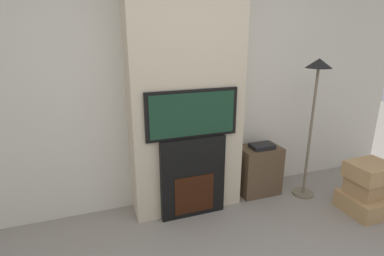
{
  "coord_description": "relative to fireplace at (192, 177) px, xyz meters",
  "views": [
    {
      "loc": [
        -0.96,
        -1.01,
        1.85
      ],
      "look_at": [
        0.0,
        1.63,
        0.96
      ],
      "focal_mm": 28.0,
      "sensor_mm": 36.0,
      "label": 1
    }
  ],
  "objects": [
    {
      "name": "box_stack",
      "position": [
        1.79,
        -0.6,
        -0.18
      ],
      "size": [
        0.5,
        0.46,
        0.55
      ],
      "color": "tan",
      "rests_on": "ground_plane"
    },
    {
      "name": "media_stand",
      "position": [
        0.9,
        0.15,
        -0.13
      ],
      "size": [
        0.48,
        0.33,
        0.63
      ],
      "color": "brown",
      "rests_on": "ground_plane"
    },
    {
      "name": "floor_lamp",
      "position": [
        1.39,
        -0.08,
        0.8
      ],
      "size": [
        0.28,
        0.28,
        1.6
      ],
      "color": "#726651",
      "rests_on": "ground_plane"
    },
    {
      "name": "chimney_breast",
      "position": [
        0.0,
        0.19,
        0.92
      ],
      "size": [
        1.16,
        0.37,
        2.7
      ],
      "color": "beige",
      "rests_on": "ground_plane"
    },
    {
      "name": "television",
      "position": [
        0.0,
        -0.0,
        0.68
      ],
      "size": [
        0.94,
        0.07,
        0.48
      ],
      "color": "black",
      "rests_on": "fireplace"
    },
    {
      "name": "fireplace",
      "position": [
        0.0,
        0.0,
        0.0
      ],
      "size": [
        0.68,
        0.15,
        0.86
      ],
      "color": "black",
      "rests_on": "ground_plane"
    },
    {
      "name": "wall_back",
      "position": [
        0.0,
        0.4,
        0.92
      ],
      "size": [
        6.0,
        0.06,
        2.7
      ],
      "color": "silver",
      "rests_on": "ground_plane"
    }
  ]
}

